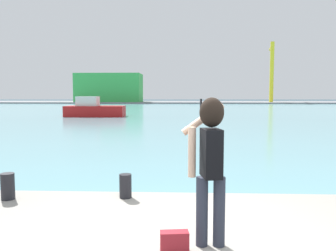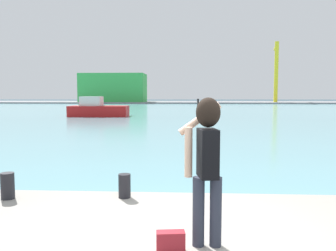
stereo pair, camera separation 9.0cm
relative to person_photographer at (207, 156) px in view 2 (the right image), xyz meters
name	(u,v)px [view 2 (the right image)]	position (x,y,z in m)	size (l,w,h in m)	color
ground_plane	(187,109)	(-0.35, 50.21, -1.62)	(220.00, 220.00, 0.00)	#334751
harbor_water	(187,109)	(-0.35, 52.21, -1.61)	(140.00, 100.00, 0.02)	#6BA8B2
far_shore_dock	(187,102)	(-0.35, 92.21, -1.44)	(140.00, 20.00, 0.36)	gray
person_photographer	(207,156)	(0.00, 0.00, 0.00)	(0.53, 0.55, 1.74)	#2D3342
handbag	(171,242)	(-0.40, -0.20, -0.95)	(0.32, 0.14, 0.24)	maroon
harbor_bollard	(125,186)	(-1.30, 1.85, -0.86)	(0.21, 0.21, 0.41)	black
harbor_bollard_2	(8,186)	(-3.27, 1.67, -0.84)	(0.23, 0.23, 0.45)	black
boat_moored	(98,109)	(-9.72, 32.29, -0.85)	(6.14, 2.66, 2.10)	#B21919
warehouse_left	(114,88)	(-20.16, 89.27, 2.47)	(16.98, 9.13, 7.46)	green
port_crane	(276,66)	(22.35, 88.08, 8.04)	(2.68, 10.47, 15.26)	yellow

